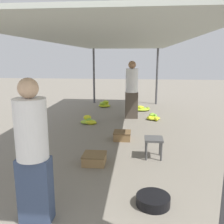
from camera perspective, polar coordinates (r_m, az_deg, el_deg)
name	(u,v)px	position (r m, az deg, el deg)	size (l,w,h in m)	color
canopy_post_back_left	(94,76)	(10.30, -4.15, 8.14)	(0.08, 0.08, 2.20)	#4C4C51
canopy_post_back_right	(157,77)	(10.17, 10.24, 7.92)	(0.08, 0.08, 2.20)	#4C4C51
canopy_tarp	(117,42)	(6.07, 1.07, 15.75)	(2.94, 8.55, 0.04)	#9EA399
vendor_foreground	(33,151)	(2.92, -17.69, -8.38)	(0.37, 0.36, 1.67)	#384766
stool	(154,142)	(4.79, 9.49, -6.72)	(0.34, 0.34, 0.39)	#4C4C4C
basin_black	(153,200)	(3.46, 9.37, -19.30)	(0.44, 0.44, 0.13)	black
banana_pile_left_0	(89,121)	(7.20, -5.35, -2.04)	(0.50, 0.41, 0.24)	yellow
banana_pile_left_1	(104,104)	(9.57, -1.86, 1.77)	(0.45, 0.56, 0.26)	#CDD628
banana_pile_right_0	(141,108)	(9.02, 6.70, 0.80)	(0.63, 0.65, 0.18)	#ACC92D
banana_pile_right_1	(153,117)	(7.72, 9.39, -1.24)	(0.41, 0.50, 0.20)	yellow
crate_near	(122,136)	(5.80, 2.33, -5.40)	(0.39, 0.39, 0.19)	olive
crate_mid	(94,159)	(4.55, -4.04, -10.62)	(0.41, 0.41, 0.18)	#9E7A4C
shopper_walking_mid	(132,89)	(7.68, 4.53, 5.25)	(0.41, 0.40, 1.76)	#4C4238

